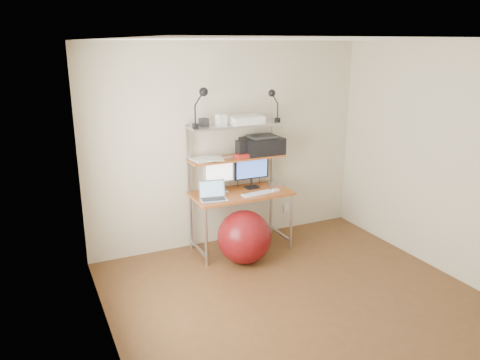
% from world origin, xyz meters
% --- Properties ---
extents(room, '(3.60, 3.60, 3.60)m').
position_xyz_m(room, '(0.00, 0.00, 1.25)').
color(room, brown).
rests_on(room, ground).
extents(computer_desk, '(1.20, 0.60, 1.57)m').
position_xyz_m(computer_desk, '(0.00, 1.50, 0.96)').
color(computer_desk, '#B55D23').
rests_on(computer_desk, ground).
extents(desktop, '(1.20, 0.60, 0.00)m').
position_xyz_m(desktop, '(0.00, 1.44, 0.74)').
color(desktop, '#B55D23').
rests_on(desktop, computer_desk).
extents(mid_shelf, '(1.18, 0.34, 0.00)m').
position_xyz_m(mid_shelf, '(0.00, 1.57, 1.15)').
color(mid_shelf, '#B55D23').
rests_on(mid_shelf, computer_desk).
extents(top_shelf, '(1.18, 0.34, 0.00)m').
position_xyz_m(top_shelf, '(0.00, 1.57, 1.55)').
color(top_shelf, '#ACADB1').
rests_on(top_shelf, computer_desk).
extents(floor, '(3.60, 3.60, 0.00)m').
position_xyz_m(floor, '(0.00, 0.00, 0.00)').
color(floor, brown).
rests_on(floor, ground).
extents(wall_outlet, '(0.08, 0.01, 0.12)m').
position_xyz_m(wall_outlet, '(0.85, 1.79, 0.30)').
color(wall_outlet, silver).
rests_on(wall_outlet, room).
extents(monitor_silver, '(0.41, 0.17, 0.45)m').
position_xyz_m(monitor_silver, '(-0.23, 1.56, 0.98)').
color(monitor_silver, silver).
rests_on(monitor_silver, desktop).
extents(monitor_black, '(0.46, 0.13, 0.46)m').
position_xyz_m(monitor_black, '(0.20, 1.56, 0.97)').
color(monitor_black, black).
rests_on(monitor_black, desktop).
extents(laptop, '(0.35, 0.30, 0.27)m').
position_xyz_m(laptop, '(-0.41, 1.34, 0.79)').
color(laptop, '#B9BABE').
rests_on(laptop, desktop).
extents(keyboard, '(0.42, 0.16, 0.01)m').
position_xyz_m(keyboard, '(0.15, 1.30, 0.75)').
color(keyboard, silver).
rests_on(keyboard, desktop).
extents(mouse, '(0.09, 0.06, 0.02)m').
position_xyz_m(mouse, '(0.40, 1.30, 0.75)').
color(mouse, silver).
rests_on(mouse, desktop).
extents(mac_mini, '(0.23, 0.23, 0.04)m').
position_xyz_m(mac_mini, '(0.52, 1.50, 0.76)').
color(mac_mini, '#B9BABE').
rests_on(mac_mini, desktop).
extents(phone, '(0.10, 0.13, 0.01)m').
position_xyz_m(phone, '(0.02, 1.30, 0.74)').
color(phone, black).
rests_on(phone, desktop).
extents(printer, '(0.49, 0.34, 0.23)m').
position_xyz_m(printer, '(0.36, 1.59, 1.26)').
color(printer, black).
rests_on(printer, mid_shelf).
extents(nas_cube, '(0.13, 0.13, 0.19)m').
position_xyz_m(nas_cube, '(0.07, 1.56, 1.25)').
color(nas_cube, black).
rests_on(nas_cube, mid_shelf).
extents(red_box, '(0.18, 0.13, 0.05)m').
position_xyz_m(red_box, '(0.04, 1.49, 1.17)').
color(red_box, '#AE221B').
rests_on(red_box, mid_shelf).
extents(scanner, '(0.40, 0.27, 0.10)m').
position_xyz_m(scanner, '(0.11, 1.54, 1.60)').
color(scanner, silver).
rests_on(scanner, top_shelf).
extents(box_white, '(0.13, 0.11, 0.13)m').
position_xyz_m(box_white, '(-0.21, 1.54, 1.62)').
color(box_white, silver).
rests_on(box_white, top_shelf).
extents(box_grey, '(0.11, 0.11, 0.09)m').
position_xyz_m(box_grey, '(-0.40, 1.61, 1.60)').
color(box_grey, '#2B2B2D').
rests_on(box_grey, top_shelf).
extents(clip_lamp_left, '(0.18, 0.10, 0.45)m').
position_xyz_m(clip_lamp_left, '(-0.46, 1.49, 1.88)').
color(clip_lamp_left, black).
rests_on(clip_lamp_left, top_shelf).
extents(clip_lamp_right, '(0.16, 0.09, 0.39)m').
position_xyz_m(clip_lamp_right, '(0.45, 1.49, 1.84)').
color(clip_lamp_right, black).
rests_on(clip_lamp_right, top_shelf).
extents(exercise_ball, '(0.63, 0.63, 0.63)m').
position_xyz_m(exercise_ball, '(-0.12, 1.09, 0.31)').
color(exercise_ball, maroon).
rests_on(exercise_ball, floor).
extents(paper_stack, '(0.41, 0.38, 0.02)m').
position_xyz_m(paper_stack, '(-0.38, 1.58, 1.16)').
color(paper_stack, white).
rests_on(paper_stack, mid_shelf).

